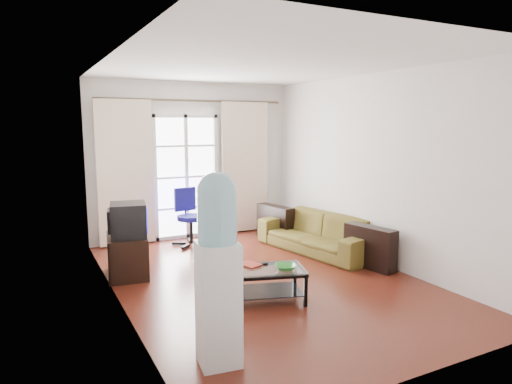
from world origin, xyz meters
The scene contains 20 objects.
floor centered at (0.00, 0.00, 0.00)m, with size 5.20×5.20×0.00m, color #5F2416.
ceiling centered at (0.00, 0.00, 2.70)m, with size 5.20×5.20×0.00m, color white.
wall_back centered at (0.00, 2.60, 1.35)m, with size 3.60×0.02×2.70m, color white.
wall_front centered at (0.00, -2.60, 1.35)m, with size 3.60×0.02×2.70m, color white.
wall_left centered at (-1.80, 0.00, 1.35)m, with size 0.02×5.20×2.70m, color white.
wall_right centered at (1.80, 0.00, 1.35)m, with size 0.02×5.20×2.70m, color white.
french_door centered at (-0.15, 2.54, 1.07)m, with size 1.16×0.06×2.15m.
curtain_rod centered at (0.00, 2.50, 2.38)m, with size 0.04×0.04×3.30m, color #4C3F2D.
curtain_left centered at (-1.20, 2.48, 1.20)m, with size 0.90×0.07×2.35m, color beige.
curtain_right centered at (0.95, 2.48, 1.20)m, with size 0.90×0.07×2.35m, color beige.
radiator centered at (0.80, 2.50, 0.33)m, with size 0.64×0.12×0.64m, color #969598.
sofa centered at (1.36, 0.74, 0.30)m, with size 1.15×2.13×0.59m, color brown.
coffee_table centered at (-0.35, -0.65, 0.24)m, with size 1.05×0.79×0.38m.
bowl centered at (-0.14, -0.80, 0.41)m, with size 0.31×0.31×0.06m, color green.
book centered at (-0.52, -0.51, 0.39)m, with size 0.25×0.30×0.02m, color #A5142C.
remote centered at (-0.31, -0.51, 0.39)m, with size 0.18×0.05×0.02m, color black.
tv_stand centered at (-1.52, 0.94, 0.27)m, with size 0.49×0.74×0.54m, color black.
crt_tv centered at (-1.52, 0.88, 0.76)m, with size 0.55×0.55×0.44m.
task_chair centered at (-0.28, 2.03, 0.28)m, with size 0.72×0.72×0.94m.
water_cooler centered at (-1.31, -1.68, 0.85)m, with size 0.38×0.37×1.62m.
Camera 1 is at (-2.68, -5.00, 1.99)m, focal length 32.00 mm.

